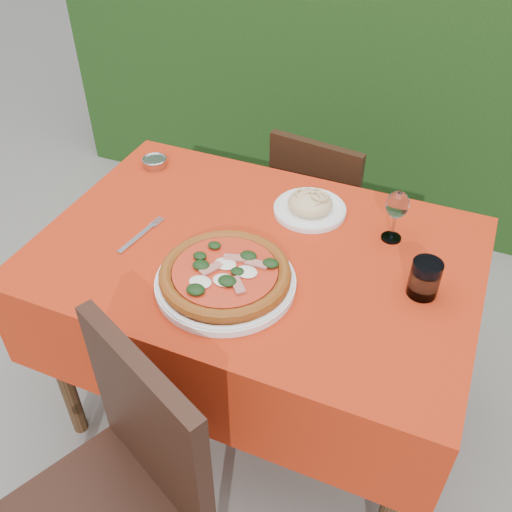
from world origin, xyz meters
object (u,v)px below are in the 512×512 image
at_px(wine_glass, 397,207).
at_px(steel_ramekin, 155,163).
at_px(pasta_plate, 310,206).
at_px(water_glass, 424,280).
at_px(pizza_plate, 225,276).
at_px(fork, 137,238).
at_px(chair_far, 321,209).
at_px(chair_near, 121,489).

relative_size(wine_glass, steel_ramekin, 2.09).
bearing_deg(pasta_plate, water_glass, -30.72).
bearing_deg(steel_ramekin, water_glass, -15.90).
relative_size(pizza_plate, wine_glass, 2.36).
relative_size(pizza_plate, fork, 1.84).
height_order(chair_far, wine_glass, wine_glass).
height_order(chair_near, pasta_plate, chair_near).
bearing_deg(chair_far, pizza_plate, 95.89).
bearing_deg(water_glass, fork, -173.17).
bearing_deg(steel_ramekin, pizza_plate, -42.93).
distance_m(chair_near, chair_far, 1.34).
bearing_deg(pasta_plate, wine_glass, -7.05).
distance_m(chair_far, water_glass, 0.87).
height_order(wine_glass, fork, wine_glass).
relative_size(water_glass, steel_ramekin, 1.33).
bearing_deg(water_glass, wine_glass, 122.18).
xyz_separation_m(chair_far, steel_ramekin, (-0.51, -0.38, 0.30)).
relative_size(chair_far, steel_ramekin, 10.23).
bearing_deg(wine_glass, water_glass, -57.82).
bearing_deg(fork, pizza_plate, -5.47).
distance_m(water_glass, fork, 0.82).
relative_size(pasta_plate, water_glass, 2.17).
distance_m(chair_near, steel_ramekin, 1.09).
distance_m(chair_near, fork, 0.69).
xyz_separation_m(chair_near, pizza_plate, (0.04, 0.51, 0.26)).
bearing_deg(pizza_plate, water_glass, 19.67).
distance_m(chair_far, steel_ramekin, 0.70).
height_order(water_glass, fork, water_glass).
xyz_separation_m(chair_near, fork, (-0.29, 0.59, 0.23)).
bearing_deg(chair_near, pizza_plate, 110.63).
bearing_deg(chair_far, water_glass, 132.94).
distance_m(wine_glass, steel_ramekin, 0.86).
height_order(pasta_plate, fork, pasta_plate).
relative_size(chair_far, water_glass, 7.67).
relative_size(chair_far, pizza_plate, 2.07).
xyz_separation_m(pizza_plate, pasta_plate, (0.10, 0.41, -0.01)).
height_order(chair_far, water_glass, water_glass).
xyz_separation_m(chair_far, wine_glass, (0.34, -0.45, 0.40)).
bearing_deg(pasta_plate, steel_ramekin, 175.50).
relative_size(water_glass, fork, 0.50).
distance_m(pizza_plate, steel_ramekin, 0.66).
xyz_separation_m(wine_glass, steel_ramekin, (-0.85, 0.08, -0.10)).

